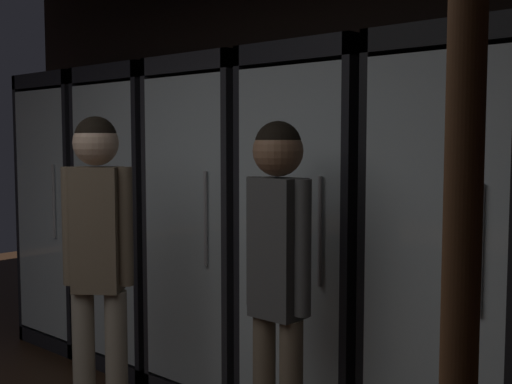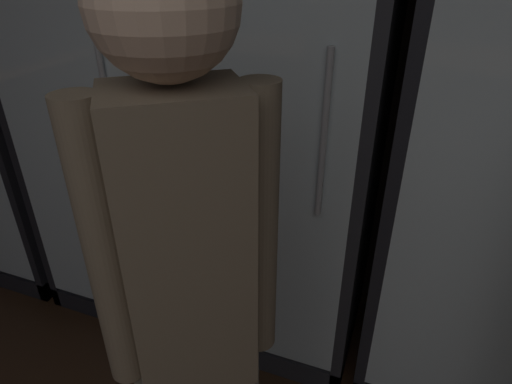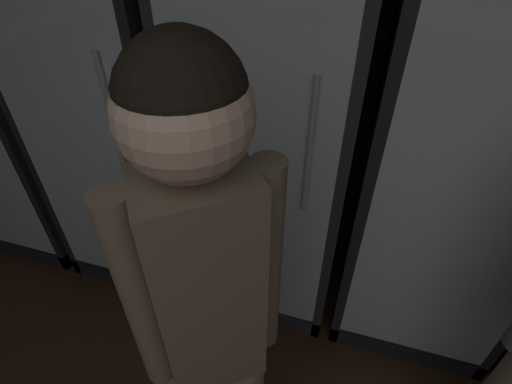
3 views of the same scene
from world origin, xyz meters
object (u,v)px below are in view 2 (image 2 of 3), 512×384
cooler_left (127,104)px  cooler_center (290,126)px  cooler_right (506,153)px  cooler_far_left (0,89)px  shopper_near (190,286)px

cooler_left → cooler_center: same height
cooler_center → cooler_right: 0.73m
cooler_far_left → cooler_right: bearing=-0.0°
cooler_left → shopper_near: bearing=-49.2°
cooler_far_left → shopper_near: 1.84m
cooler_right → shopper_near: cooler_right is taller
cooler_far_left → shopper_near: size_ratio=1.22×
cooler_right → shopper_near: size_ratio=1.22×
cooler_right → cooler_far_left: bearing=180.0°
cooler_far_left → shopper_near: cooler_far_left is taller
shopper_near → cooler_far_left: bearing=148.4°
cooler_far_left → cooler_right: same height
cooler_far_left → cooler_left: size_ratio=1.00×
cooler_right → shopper_near: bearing=-123.5°
cooler_right → shopper_near: (-0.64, -0.96, 0.03)m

